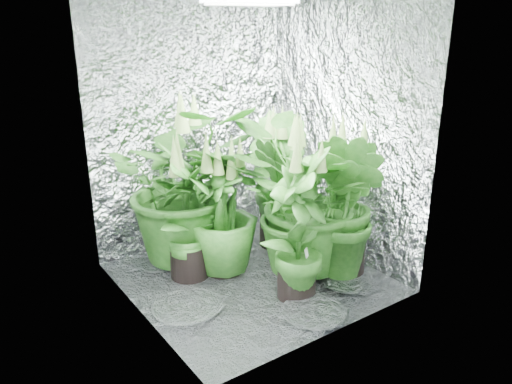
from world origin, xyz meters
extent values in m
plane|color=silver|center=(0.00, 0.00, 0.00)|extent=(1.60, 1.60, 0.00)
cube|color=silver|center=(0.00, 0.80, 1.00)|extent=(1.60, 0.02, 2.00)
cube|color=silver|center=(0.00, -0.80, 1.00)|extent=(1.60, 0.02, 2.00)
cube|color=silver|center=(-0.80, 0.00, 1.00)|extent=(0.02, 1.60, 2.00)
cube|color=silver|center=(0.80, 0.00, 1.00)|extent=(0.02, 1.60, 2.00)
cube|color=white|center=(0.00, 0.00, 1.79)|extent=(0.46, 0.26, 0.01)
cylinder|color=black|center=(-0.23, 0.51, 0.14)|extent=(0.31, 0.31, 0.28)
cylinder|color=#482C19|center=(-0.23, 0.51, 0.26)|extent=(0.28, 0.28, 0.03)
imported|color=#154511|center=(-0.23, 0.51, 0.61)|extent=(1.25, 1.25, 1.16)
cone|color=olive|center=(-0.23, 0.51, 1.12)|extent=(0.10, 0.10, 0.28)
cylinder|color=black|center=(-0.33, 0.27, 0.12)|extent=(0.27, 0.27, 0.24)
cylinder|color=#482C19|center=(-0.33, 0.27, 0.22)|extent=(0.25, 0.25, 0.03)
imported|color=#154511|center=(-0.33, 0.27, 0.49)|extent=(0.67, 0.67, 0.93)
cone|color=olive|center=(-0.33, 0.27, 0.90)|extent=(0.09, 0.09, 0.24)
cylinder|color=black|center=(0.49, 0.33, 0.13)|extent=(0.30, 0.30, 0.27)
cylinder|color=#482C19|center=(0.49, 0.33, 0.25)|extent=(0.27, 0.27, 0.03)
imported|color=#154511|center=(0.49, 0.33, 0.53)|extent=(0.64, 0.64, 1.00)
cone|color=olive|center=(0.49, 0.33, 0.97)|extent=(0.10, 0.10, 0.27)
cylinder|color=black|center=(-0.10, 0.20, 0.12)|extent=(0.28, 0.28, 0.25)
cylinder|color=#482C19|center=(-0.10, 0.20, 0.23)|extent=(0.26, 0.26, 0.03)
imported|color=#154511|center=(-0.10, 0.20, 0.47)|extent=(0.68, 0.68, 0.89)
cone|color=olive|center=(-0.10, 0.20, 0.86)|extent=(0.09, 0.09, 0.25)
cylinder|color=black|center=(0.34, -0.16, 0.12)|extent=(0.27, 0.27, 0.24)
cylinder|color=#482C19|center=(0.34, -0.16, 0.23)|extent=(0.25, 0.25, 0.03)
imported|color=#154511|center=(0.34, -0.16, 0.56)|extent=(1.13, 1.13, 1.06)
cone|color=olive|center=(0.34, -0.16, 1.03)|extent=(0.09, 0.09, 0.24)
cylinder|color=black|center=(0.10, -0.37, 0.11)|extent=(0.25, 0.25, 0.22)
cylinder|color=#482C19|center=(0.10, -0.37, 0.21)|extent=(0.23, 0.23, 0.03)
imported|color=#154511|center=(0.10, -0.37, 0.51)|extent=(0.71, 0.71, 0.98)
cone|color=olive|center=(0.10, -0.37, 0.95)|extent=(0.08, 0.08, 0.22)
cylinder|color=black|center=(0.55, -0.32, 0.14)|extent=(0.32, 0.32, 0.29)
cylinder|color=#482C19|center=(0.55, -0.32, 0.27)|extent=(0.29, 0.29, 0.03)
imported|color=#154511|center=(0.55, -0.32, 0.54)|extent=(0.57, 0.57, 1.01)
cone|color=olive|center=(0.55, -0.32, 0.97)|extent=(0.10, 0.10, 0.29)
cylinder|color=black|center=(0.61, 0.34, 0.05)|extent=(0.16, 0.16, 0.09)
cylinder|color=black|center=(0.61, 0.34, 0.23)|extent=(0.12, 0.12, 0.11)
cylinder|color=#4C4C51|center=(0.54, 0.34, 0.23)|extent=(0.03, 0.34, 0.34)
torus|color=#4C4C51|center=(0.54, 0.34, 0.23)|extent=(0.03, 0.35, 0.35)
cube|color=white|center=(0.15, -0.40, 0.30)|extent=(0.05, 0.04, 0.07)
camera|label=1|loc=(-1.75, -2.55, 1.70)|focal=35.00mm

